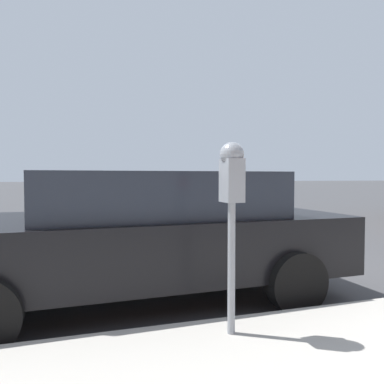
# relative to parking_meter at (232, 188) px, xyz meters

# --- Properties ---
(ground_plane) EXTENTS (220.00, 220.00, 0.00)m
(ground_plane) POSITION_rel_parking_meter_xyz_m (2.53, -1.00, -1.31)
(ground_plane) COLOR #424244
(parking_meter) EXTENTS (0.21, 0.19, 1.51)m
(parking_meter) POSITION_rel_parking_meter_xyz_m (0.00, 0.00, 0.00)
(parking_meter) COLOR gray
(parking_meter) RESTS_ON sidewalk
(car_black) EXTENTS (2.22, 4.68, 1.46)m
(car_black) POSITION_rel_parking_meter_xyz_m (1.51, 0.43, -0.54)
(car_black) COLOR black
(car_black) RESTS_ON ground_plane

